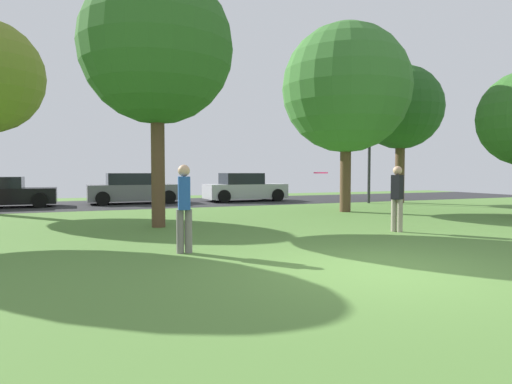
{
  "coord_description": "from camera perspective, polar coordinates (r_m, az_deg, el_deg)",
  "views": [
    {
      "loc": [
        -4.48,
        -5.67,
        1.57
      ],
      "look_at": [
        0.0,
        5.12,
        1.01
      ],
      "focal_mm": 31.36,
      "sensor_mm": 36.0,
      "label": 1
    }
  ],
  "objects": [
    {
      "name": "road_strip",
      "position": [
        22.19,
        -10.85,
        -1.36
      ],
      "size": [
        44.0,
        6.4,
        0.01
      ],
      "primitive_type": "cube",
      "color": "#28282B",
      "rests_on": "ground_plane"
    },
    {
      "name": "parked_car_black",
      "position": [
        21.91,
        -29.76,
        -0.15
      ],
      "size": [
        4.23,
        1.96,
        1.31
      ],
      "color": "black",
      "rests_on": "ground_plane"
    },
    {
      "name": "oak_tree_left",
      "position": [
        13.13,
        -12.55,
        17.5
      ],
      "size": [
        4.19,
        4.19,
        7.04
      ],
      "color": "brown",
      "rests_on": "ground_plane"
    },
    {
      "name": "frisbee_disc",
      "position": [
        8.53,
        8.26,
        2.44
      ],
      "size": [
        0.3,
        0.3,
        0.03
      ],
      "color": "#EA2D6B"
    },
    {
      "name": "parked_car_grey",
      "position": [
        22.16,
        -15.4,
        0.3
      ],
      "size": [
        4.25,
        1.97,
        1.45
      ],
      "color": "slate",
      "rests_on": "ground_plane"
    },
    {
      "name": "maple_tree_far",
      "position": [
        17.67,
        11.44,
        12.81
      ],
      "size": [
        4.86,
        4.86,
        7.12
      ],
      "color": "brown",
      "rests_on": "ground_plane"
    },
    {
      "name": "person_thrower",
      "position": [
        12.01,
        17.56,
        -0.43
      ],
      "size": [
        0.39,
        0.35,
        1.69
      ],
      "rotation": [
        0.0,
        0.0,
        -2.64
      ],
      "color": "gray",
      "rests_on": "ground_plane"
    },
    {
      "name": "oak_tree_right",
      "position": [
        23.15,
        17.98,
        10.17
      ],
      "size": [
        4.04,
        4.04,
        6.67
      ],
      "color": "brown",
      "rests_on": "ground_plane"
    },
    {
      "name": "parked_car_silver",
      "position": [
        23.03,
        -1.52,
        0.47
      ],
      "size": [
        4.11,
        1.99,
        1.45
      ],
      "color": "#B7B7BC",
      "rests_on": "ground_plane"
    },
    {
      "name": "ground_plane",
      "position": [
        7.4,
        15.61,
        -9.63
      ],
      "size": [
        44.0,
        44.0,
        0.0
      ],
      "primitive_type": "plane",
      "color": "#547F38"
    },
    {
      "name": "person_walking",
      "position": [
        8.59,
        -9.16,
        -1.56
      ],
      "size": [
        0.3,
        0.36,
        1.69
      ],
      "rotation": [
        0.0,
        0.0,
        1.39
      ],
      "color": "slate",
      "rests_on": "ground_plane"
    },
    {
      "name": "street_lamp_post",
      "position": [
        22.32,
        14.24,
        4.4
      ],
      "size": [
        0.14,
        0.14,
        4.5
      ],
      "primitive_type": "cylinder",
      "color": "#2D2D33",
      "rests_on": "ground_plane"
    }
  ]
}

